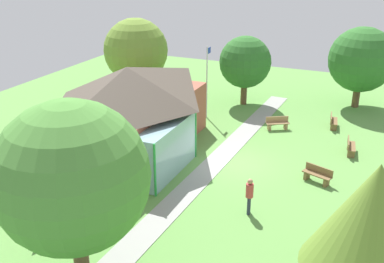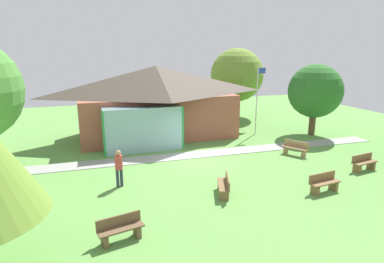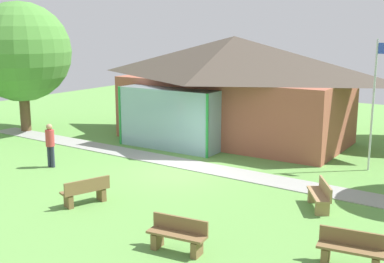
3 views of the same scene
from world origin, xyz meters
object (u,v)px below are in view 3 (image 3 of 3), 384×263
(bench_front_center, at_px, (86,192))
(bench_front_right, at_px, (178,236))
(bench_lawn_far_right, at_px, (351,250))
(visitor_strolling_lawn, at_px, (50,142))
(bench_mid_right, at_px, (320,196))
(pavilion, at_px, (230,87))
(tree_west_hedge, at_px, (21,52))
(flagpole, at_px, (374,99))

(bench_front_center, bearing_deg, bench_front_right, -85.32)
(bench_lawn_far_right, height_order, visitor_strolling_lawn, visitor_strolling_lawn)
(visitor_strolling_lawn, bearing_deg, bench_mid_right, 178.91)
(pavilion, xyz_separation_m, tree_west_hedge, (-10.18, -4.03, 1.56))
(pavilion, relative_size, visitor_strolling_lawn, 6.68)
(bench_front_right, xyz_separation_m, bench_front_center, (-4.27, 1.16, 0.00))
(bench_mid_right, bearing_deg, bench_front_center, 89.21)
(tree_west_hedge, bearing_deg, visitor_strolling_lawn, -31.81)
(pavilion, distance_m, bench_lawn_far_right, 13.52)
(bench_lawn_far_right, height_order, bench_mid_right, same)
(visitor_strolling_lawn, bearing_deg, bench_front_center, 143.06)
(bench_front_right, relative_size, bench_front_center, 0.99)
(pavilion, distance_m, visitor_strolling_lawn, 9.02)
(visitor_strolling_lawn, relative_size, tree_west_hedge, 0.26)
(bench_front_right, distance_m, tree_west_hedge, 17.29)
(pavilion, distance_m, bench_mid_right, 9.94)
(bench_mid_right, xyz_separation_m, visitor_strolling_lawn, (-10.43, -1.29, 0.62))
(tree_west_hedge, bearing_deg, bench_front_right, -26.67)
(bench_front_right, relative_size, bench_mid_right, 1.02)
(bench_front_right, relative_size, tree_west_hedge, 0.23)
(pavilion, height_order, flagpole, pavilion)
(bench_front_right, xyz_separation_m, bench_mid_right, (1.97, 4.76, 0.00))
(bench_lawn_far_right, bearing_deg, pavilion, -57.17)
(bench_mid_right, bearing_deg, tree_west_hedge, 49.87)
(visitor_strolling_lawn, bearing_deg, tree_west_hedge, -39.94)
(tree_west_hedge, bearing_deg, flagpole, 7.47)
(bench_lawn_far_right, distance_m, visitor_strolling_lawn, 12.42)
(visitor_strolling_lawn, xyz_separation_m, tree_west_hedge, (-6.61, 4.10, 3.15))
(bench_lawn_far_right, bearing_deg, bench_mid_right, -68.69)
(flagpole, xyz_separation_m, visitor_strolling_lawn, (-10.66, -6.37, -1.76))
(visitor_strolling_lawn, height_order, tree_west_hedge, tree_west_hedge)
(flagpole, bearing_deg, pavilion, 166.04)
(flagpole, relative_size, bench_lawn_far_right, 3.24)
(pavilion, relative_size, tree_west_hedge, 1.72)
(bench_mid_right, xyz_separation_m, tree_west_hedge, (-17.04, 2.82, 3.77))
(visitor_strolling_lawn, distance_m, tree_west_hedge, 8.40)
(bench_mid_right, bearing_deg, bench_lawn_far_right, 178.36)
(bench_mid_right, relative_size, visitor_strolling_lawn, 0.87)
(flagpole, xyz_separation_m, bench_mid_right, (-0.24, -5.08, -2.38))
(bench_front_center, xyz_separation_m, visitor_strolling_lawn, (-4.19, 2.31, 0.62))
(bench_lawn_far_right, xyz_separation_m, bench_mid_right, (-1.82, 3.28, 0.00))
(pavilion, distance_m, bench_front_center, 10.69)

